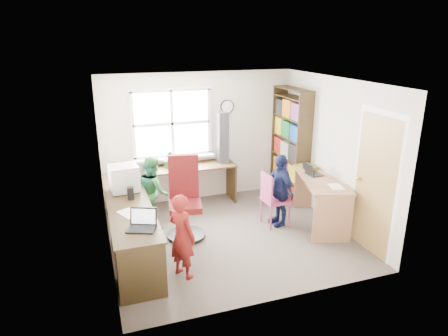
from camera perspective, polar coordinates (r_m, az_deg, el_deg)
name	(u,v)px	position (r m, az deg, el deg)	size (l,w,h in m)	color
room	(228,160)	(6.01, 0.57, 1.09)	(3.64, 3.44, 2.44)	#483F38
l_desk	(147,230)	(5.67, -10.94, -8.69)	(2.38, 2.95, 0.75)	#3B2C17
right_desk	(321,191)	(6.75, 13.75, -3.22)	(1.01, 1.51, 0.80)	#A37351
bookshelf	(290,147)	(7.67, 9.45, 3.00)	(0.30, 1.02, 2.10)	#3B2C17
swivel_chair	(185,203)	(6.23, -5.62, -4.93)	(0.69, 0.69, 1.27)	black
wooden_chair	(272,197)	(6.58, 6.89, -4.19)	(0.41, 0.41, 0.91)	#A53766
crt_monitor	(124,178)	(6.21, -14.08, -1.44)	(0.45, 0.40, 0.41)	white
laptop_left	(142,224)	(5.06, -11.59, -7.78)	(0.42, 0.39, 0.23)	black
laptop_right	(311,172)	(6.81, 12.35, -0.54)	(0.26, 0.31, 0.21)	black
speaker_a	(130,193)	(5.93, -13.23, -3.52)	(0.09, 0.09, 0.18)	black
speaker_b	(123,180)	(6.48, -14.28, -1.70)	(0.11, 0.11, 0.18)	black
cd_tower	(223,138)	(7.35, -0.19, 4.34)	(0.19, 0.17, 0.95)	black
game_box	(306,167)	(7.07, 11.59, 0.08)	(0.37, 0.37, 0.06)	#B51629
paper_a	(130,213)	(5.51, -13.32, -6.27)	(0.34, 0.39, 0.00)	white
paper_b	(336,187)	(6.38, 15.71, -2.57)	(0.23, 0.30, 0.00)	white
potted_plant	(168,159)	(7.21, -8.01, 1.25)	(0.17, 0.14, 0.31)	#286636
person_red	(182,236)	(5.19, -6.01, -9.66)	(0.42, 0.27, 1.15)	maroon
person_green	(153,192)	(6.59, -10.09, -3.36)	(0.58, 0.45, 1.19)	#2F7739
person_navy	(280,190)	(6.60, 7.95, -3.12)	(0.71, 0.30, 1.21)	#141A40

